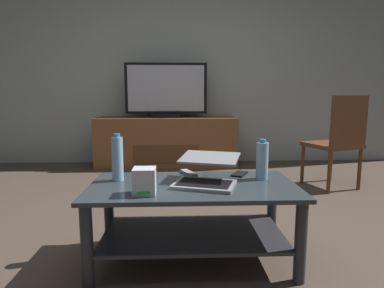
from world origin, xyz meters
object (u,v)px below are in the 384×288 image
(cell_phone, at_px, (240,174))
(coffee_table, at_px, (193,209))
(router_box, at_px, (144,181))
(tv_remote, at_px, (189,173))
(television, at_px, (166,91))
(media_cabinet, at_px, (167,142))
(water_bottle_near, at_px, (262,160))
(water_bottle_far, at_px, (117,159))
(laptop, at_px, (207,173))
(dining_chair, at_px, (339,138))

(cell_phone, bearing_deg, coffee_table, -116.81)
(router_box, bearing_deg, tv_remote, 59.10)
(television, distance_m, tv_remote, 2.35)
(media_cabinet, xyz_separation_m, cell_phone, (0.53, -2.31, 0.13))
(coffee_table, distance_m, water_bottle_near, 0.49)
(cell_phone, bearing_deg, water_bottle_far, -143.15)
(television, bearing_deg, water_bottle_far, -94.58)
(media_cabinet, relative_size, cell_phone, 13.01)
(tv_remote, bearing_deg, laptop, -89.79)
(dining_chair, xyz_separation_m, water_bottle_near, (-1.09, -1.27, 0.04))
(media_cabinet, relative_size, water_bottle_far, 6.70)
(tv_remote, bearing_deg, water_bottle_far, 172.39)
(coffee_table, distance_m, router_box, 0.36)
(media_cabinet, height_order, television, television)
(laptop, relative_size, water_bottle_near, 1.88)
(tv_remote, bearing_deg, dining_chair, 13.45)
(water_bottle_far, bearing_deg, media_cabinet, 85.46)
(dining_chair, bearing_deg, cell_phone, -136.05)
(water_bottle_far, relative_size, cell_phone, 1.94)
(router_box, distance_m, water_bottle_far, 0.33)
(television, bearing_deg, tv_remote, -84.54)
(water_bottle_far, bearing_deg, cell_phone, 8.56)
(water_bottle_near, bearing_deg, router_box, -157.83)
(coffee_table, xyz_separation_m, laptop, (0.08, 0.01, 0.20))
(coffee_table, distance_m, laptop, 0.21)
(television, height_order, tv_remote, television)
(media_cabinet, height_order, tv_remote, media_cabinet)
(television, bearing_deg, laptop, -82.89)
(dining_chair, xyz_separation_m, water_bottle_far, (-1.92, -1.27, 0.06))
(router_box, height_order, cell_phone, router_box)
(coffee_table, height_order, dining_chair, dining_chair)
(dining_chair, relative_size, laptop, 2.10)
(media_cabinet, xyz_separation_m, television, (-0.00, -0.02, 0.66))
(laptop, distance_m, tv_remote, 0.23)
(coffee_table, distance_m, tv_remote, 0.26)
(coffee_table, distance_m, water_bottle_far, 0.52)
(laptop, xyz_separation_m, water_bottle_near, (0.33, 0.09, 0.05))
(router_box, distance_m, cell_phone, 0.67)
(laptop, relative_size, water_bottle_far, 1.63)
(media_cabinet, height_order, water_bottle_far, water_bottle_far)
(dining_chair, height_order, tv_remote, dining_chair)
(television, bearing_deg, router_box, -90.28)
(dining_chair, relative_size, router_box, 7.03)
(dining_chair, distance_m, cell_phone, 1.67)
(media_cabinet, height_order, water_bottle_near, water_bottle_near)
(media_cabinet, height_order, router_box, media_cabinet)
(router_box, distance_m, tv_remote, 0.45)
(dining_chair, distance_m, router_box, 2.32)
(cell_phone, height_order, tv_remote, tv_remote)
(media_cabinet, bearing_deg, coffee_table, -84.67)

